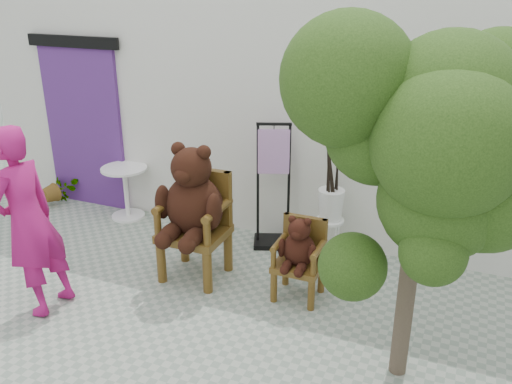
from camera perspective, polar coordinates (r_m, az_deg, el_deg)
ground_plane at (r=4.78m, az=-7.08°, el=-17.84°), size 60.00×60.00×0.00m
back_wall at (r=6.72m, az=5.43°, el=8.51°), size 9.00×1.00×3.00m
doorway at (r=7.78m, az=-17.65°, el=6.89°), size 1.40×0.11×2.33m
chair_big at (r=5.64m, az=-6.62°, el=-1.34°), size 0.74×0.78×1.49m
chair_small at (r=5.39m, az=4.60°, el=-6.13°), size 0.47×0.48×0.89m
person at (r=5.48m, az=-22.84°, el=-2.92°), size 0.45×0.67×1.81m
cafe_table at (r=7.37m, az=-13.56°, el=0.58°), size 0.60×0.60×0.70m
display_stand at (r=6.37m, az=1.81°, el=-0.83°), size 0.54×0.49×1.51m
stool_bucket at (r=6.16m, az=7.88°, el=-1.29°), size 0.32×0.32×1.45m
tree at (r=3.75m, az=18.17°, el=5.32°), size 1.83×1.65×2.86m
potted_plant at (r=8.15m, az=-20.07°, el=0.32°), size 0.49×0.44×0.46m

